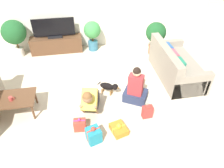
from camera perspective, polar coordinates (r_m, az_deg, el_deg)
name	(u,v)px	position (r m, az deg, el deg)	size (l,w,h in m)	color
ground_plane	(87,98)	(5.24, -6.64, -3.70)	(16.00, 16.00, 0.00)	beige
wall_back	(76,6)	(6.90, -9.30, 19.37)	(8.40, 0.06, 2.60)	white
sofa_right	(175,66)	(5.96, 16.15, 4.45)	(0.94, 1.81, 0.87)	gray
coffee_table	(14,100)	(5.05, -24.19, -3.77)	(0.87, 0.62, 0.42)	brown
tv_console	(57,45)	(7.09, -14.25, 9.95)	(1.55, 0.38, 0.49)	brown
tv	(54,29)	(6.88, -14.92, 13.67)	(1.22, 0.20, 0.60)	black
potted_plant_back_right	(92,33)	(6.89, -5.15, 13.25)	(0.52, 0.52, 0.93)	#336B84
potted_plant_back_left	(14,33)	(7.04, -24.20, 11.98)	(0.70, 0.70, 1.12)	beige
potted_plant_corner_right	(156,35)	(6.75, 11.35, 12.54)	(0.60, 0.60, 1.00)	#A36042
person_kneeling	(90,100)	(4.66, -5.71, -4.23)	(0.48, 0.80, 0.77)	#23232D
person_sitting	(136,89)	(4.96, 6.20, -1.30)	(0.65, 0.62, 0.94)	#283351
dog	(109,87)	(5.20, -0.79, -0.69)	(0.48, 0.34, 0.33)	black
gift_box_a	(80,125)	(4.50, -8.42, -10.49)	(0.25, 0.19, 0.30)	red
gift_box_b	(119,129)	(4.46, 1.79, -11.64)	(0.37, 0.42, 0.20)	orange
gift_box_c	(94,135)	(4.26, -4.82, -13.13)	(0.32, 0.32, 0.37)	teal
gift_bag_a	(147,112)	(4.72, 9.21, -7.15)	(0.23, 0.15, 0.32)	red
mug	(11,99)	(4.95, -24.89, -3.50)	(0.12, 0.08, 0.09)	#B23D38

